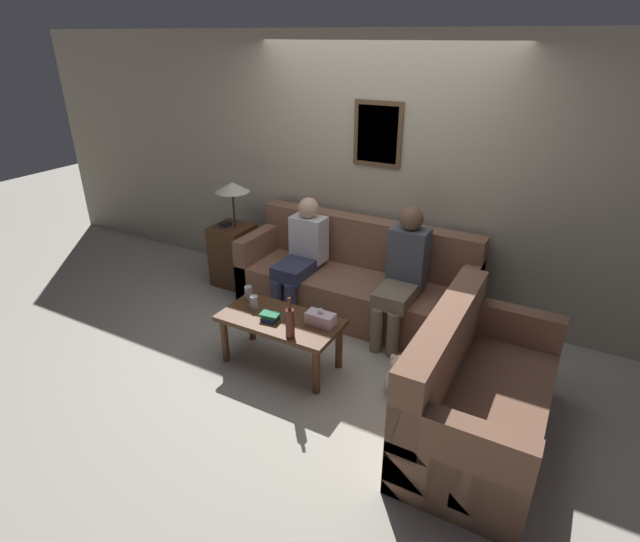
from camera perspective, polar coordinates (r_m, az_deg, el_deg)
The scene contains 14 objects.
ground_plane at distance 4.73m, azimuth 1.40°, elevation -7.12°, with size 16.00×16.00×0.00m, color #ADA899.
wall_back at distance 4.98m, azimuth 6.57°, elevation 10.83°, with size 9.00×0.08×2.60m.
couch_main at distance 4.96m, azimuth 4.09°, elevation -1.33°, with size 2.30×0.81×0.91m.
couch_side at distance 3.64m, azimuth 17.22°, elevation -13.65°, with size 0.81×1.54×0.91m.
coffee_table at distance 4.14m, azimuth -4.53°, elevation -6.22°, with size 1.01×0.50×0.45m.
side_table_with_lamp at distance 5.56m, azimuth -9.86°, elevation 2.59°, with size 0.43×0.40×1.17m.
wine_bottle at distance 3.80m, azimuth -3.45°, elevation -5.88°, with size 0.07×0.07×0.34m.
drinking_glass at distance 4.25m, azimuth -7.54°, elevation -3.55°, with size 0.06×0.06×0.11m.
book_stack at distance 4.07m, azimuth -5.74°, elevation -5.22°, with size 0.16×0.12×0.06m.
soda_can at distance 4.39m, azimuth -8.17°, elevation -2.48°, with size 0.07×0.07×0.12m.
tissue_box at distance 3.99m, azimuth 0.05°, elevation -5.44°, with size 0.23×0.12×0.15m.
person_left at distance 4.91m, azimuth -2.09°, elevation 2.16°, with size 0.34×0.66×1.12m.
person_right at distance 4.47m, azimuth 9.43°, elevation -0.04°, with size 0.34×0.64×1.21m.
teddy_bear at distance 3.98m, azimuth 8.92°, elevation -11.93°, with size 0.22×0.22×0.35m.
Camera 1 is at (1.83, -3.54, 2.55)m, focal length 28.00 mm.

